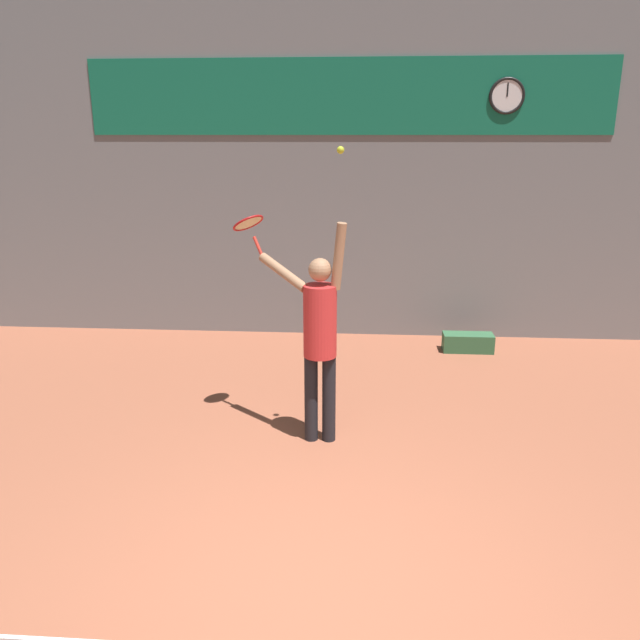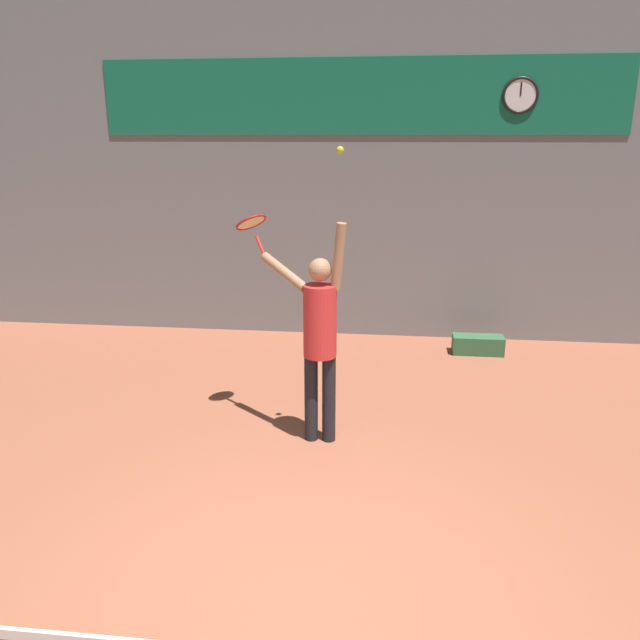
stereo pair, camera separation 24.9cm
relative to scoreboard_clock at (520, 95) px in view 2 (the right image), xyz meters
The scene contains 8 objects.
ground_plane 6.91m from the scoreboard_clock, 110.49° to the right, with size 18.00×18.00×0.00m, color #9E563D.
back_wall 2.28m from the scoreboard_clock, behind, with size 18.00×0.10×5.00m.
sponsor_banner 2.11m from the scoreboard_clock, behind, with size 7.10×0.02×1.00m.
scoreboard_clock is the anchor object (origin of this frame).
tennis_player 4.63m from the scoreboard_clock, 123.83° to the right, with size 0.88×0.56×2.14m.
tennis_racket 4.35m from the scoreboard_clock, 135.75° to the right, with size 0.42×0.43×0.41m.
tennis_ball 4.05m from the scoreboard_clock, 121.02° to the right, with size 0.06×0.06×0.06m.
equipment_bag 3.32m from the scoreboard_clock, 121.70° to the right, with size 0.68×0.28×0.25m.
Camera 2 is at (0.50, -3.22, 2.88)m, focal length 35.00 mm.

